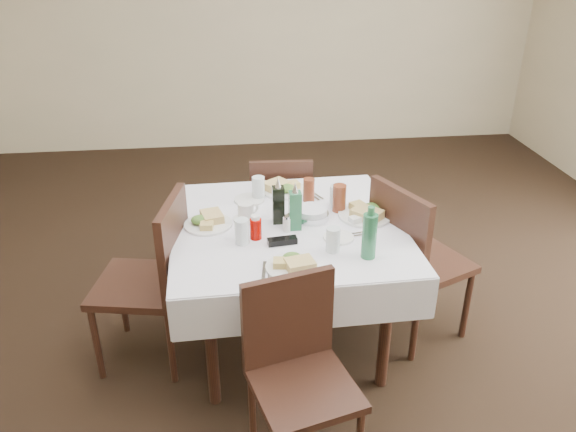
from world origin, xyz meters
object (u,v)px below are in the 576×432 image
Objects in this scene: chair_north at (281,206)px; chair_south at (297,362)px; water_s at (333,240)px; water_e at (336,196)px; ketchup_bottle at (256,228)px; bread_basket at (312,214)px; chair_west at (156,272)px; coffee_mug at (246,212)px; chair_east at (411,254)px; oil_cruet_dark at (278,203)px; green_bottle at (369,235)px; dining_table at (288,239)px; water_w at (242,231)px; oil_cruet_green at (295,209)px; water_n at (258,188)px.

chair_north is 0.97× the size of chair_south.
chair_north is 6.88× the size of water_s.
ketchup_bottle reaches higher than water_e.
bread_basket is (-0.05, 0.35, -0.03)m from water_s.
chair_north is 0.88× the size of chair_west.
water_e is 0.52m from coffee_mug.
chair_east is 0.94m from coffee_mug.
green_bottle is (0.39, -0.41, 0.01)m from oil_cruet_dark.
ketchup_bottle is at bearing -79.70° from coffee_mug.
chair_west is 1.06m from water_e.
green_bottle reaches higher than water_s.
chair_north is 6.65× the size of ketchup_bottle.
water_s reaches higher than dining_table.
dining_table is 0.79m from chair_south.
coffee_mug is at bearing 141.04° from green_bottle.
water_e is 0.90× the size of coffee_mug.
bread_basket is at bearing 115.78° from green_bottle.
oil_cruet_dark reaches higher than water_w.
water_w is at bearing -156.16° from oil_cruet_green.
green_bottle reaches higher than chair_east.
chair_north is 3.22× the size of green_bottle.
ketchup_bottle is at bearing 101.26° from chair_south.
water_s is (0.23, 0.47, 0.32)m from chair_south.
oil_cruet_green reaches higher than chair_north.
oil_cruet_dark is 0.98× the size of green_bottle.
water_n is 1.05× the size of ketchup_bottle.
coffee_mug is (-0.04, 0.21, -0.01)m from ketchup_bottle.
oil_cruet_dark is (0.00, 0.80, 0.37)m from chair_south.
water_n reaches higher than chair_north.
bread_basket is at bearing 30.17° from water_w.
oil_cruet_green is at bearing -90.62° from chair_north.
water_n is 0.28m from coffee_mug.
oil_cruet_green reaches higher than bread_basket.
chair_south is 1.04m from chair_east.
bread_basket is at bearing 7.90° from chair_west.
chair_north reaches higher than dining_table.
water_n reaches higher than water_e.
oil_cruet_green is at bearing -179.03° from chair_east.
bread_basket is (0.19, 0.82, 0.29)m from chair_south.
green_bottle reaches higher than oil_cruet_green.
water_w is (-0.43, 0.13, 0.00)m from water_s.
chair_north is 4.57× the size of bread_basket.
water_s is at bearing -152.08° from chair_east.
water_w is at bearing 108.23° from chair_south.
chair_east reaches higher than chair_south.
water_n is at bearing 77.09° from water_w.
ketchup_bottle is (-0.47, -0.31, -0.00)m from water_e.
coffee_mug is (-0.51, -0.11, -0.02)m from water_e.
chair_east is at bearing 44.76° from green_bottle.
chair_east is (0.68, -0.04, -0.12)m from dining_table.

